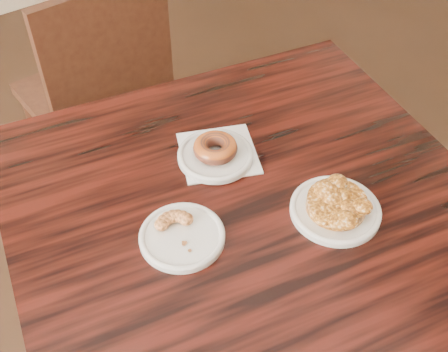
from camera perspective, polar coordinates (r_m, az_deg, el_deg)
cafe_table at (r=1.42m, az=2.40°, el=-13.37°), size 1.10×1.10×0.75m
chair_far at (r=1.92m, az=-13.22°, el=8.00°), size 0.46×0.46×0.90m
napkin at (r=1.22m, az=-0.58°, el=2.35°), size 0.21×0.21×0.00m
plate_donut at (r=1.20m, az=-0.88°, el=2.08°), size 0.16×0.16×0.01m
plate_cruller at (r=1.06m, az=-4.28°, el=-6.18°), size 0.16×0.16×0.01m
plate_fritter at (r=1.12m, az=11.23°, el=-3.43°), size 0.18×0.18×0.01m
glazed_donut at (r=1.19m, az=-0.89°, el=2.87°), size 0.09×0.09×0.03m
apple_fritter at (r=1.10m, az=11.41°, el=-2.57°), size 0.16×0.16×0.04m
cruller_fragment at (r=1.05m, az=-4.33°, el=-5.55°), size 0.09×0.09×0.02m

